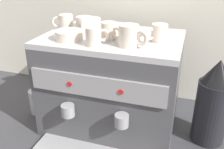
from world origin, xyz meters
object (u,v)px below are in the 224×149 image
at_px(ceramic_bowl_2, 136,35).
at_px(coffee_grinder, 213,103).
at_px(ceramic_cup_5, 65,22).
at_px(ceramic_bowl_3, 69,35).
at_px(ceramic_cup_2, 130,36).
at_px(espresso_machine, 112,83).
at_px(milk_pitcher, 38,101).
at_px(ceramic_bowl_1, 114,29).
at_px(ceramic_cup_3, 94,36).
at_px(ceramic_cup_1, 84,25).
at_px(ceramic_cup_4, 110,31).
at_px(ceramic_cup_0, 159,33).
at_px(ceramic_bowl_0, 89,23).

bearing_deg(ceramic_bowl_2, coffee_grinder, 1.25).
height_order(ceramic_cup_5, ceramic_bowl_3, ceramic_cup_5).
bearing_deg(ceramic_cup_5, ceramic_cup_2, -22.62).
height_order(ceramic_cup_5, ceramic_bowl_2, ceramic_cup_5).
bearing_deg(espresso_machine, milk_pitcher, -176.08).
distance_m(espresso_machine, ceramic_bowl_1, 0.25).
bearing_deg(ceramic_cup_5, ceramic_cup_3, -39.08).
bearing_deg(ceramic_cup_2, ceramic_cup_1, 152.72).
height_order(espresso_machine, coffee_grinder, espresso_machine).
height_order(ceramic_cup_1, ceramic_bowl_2, ceramic_cup_1).
xyz_separation_m(espresso_machine, ceramic_cup_4, (0.01, -0.04, 0.26)).
distance_m(ceramic_cup_0, ceramic_bowl_2, 0.10).
distance_m(ceramic_cup_0, ceramic_cup_1, 0.34).
distance_m(ceramic_cup_3, ceramic_bowl_3, 0.13).
distance_m(ceramic_cup_3, ceramic_bowl_2, 0.20).
distance_m(ceramic_bowl_1, ceramic_bowl_3, 0.21).
bearing_deg(ceramic_bowl_3, ceramic_cup_2, -1.97).
distance_m(ceramic_cup_2, milk_pitcher, 0.67).
xyz_separation_m(ceramic_bowl_2, milk_pitcher, (-0.51, -0.03, -0.40)).
height_order(ceramic_cup_1, ceramic_cup_2, ceramic_cup_2).
bearing_deg(ceramic_cup_0, ceramic_bowl_3, -166.05).
bearing_deg(espresso_machine, ceramic_bowl_3, -147.88).
xyz_separation_m(espresso_machine, ceramic_cup_1, (-0.14, 0.02, 0.26)).
relative_size(ceramic_cup_1, ceramic_cup_5, 1.11).
bearing_deg(ceramic_cup_1, ceramic_cup_5, 169.33).
distance_m(ceramic_cup_3, ceramic_cup_5, 0.27).
relative_size(ceramic_cup_5, coffee_grinder, 0.25).
xyz_separation_m(ceramic_cup_1, ceramic_cup_3, (0.11, -0.15, 0.00)).
xyz_separation_m(ceramic_cup_3, milk_pitcher, (-0.38, 0.11, -0.42)).
relative_size(ceramic_cup_4, ceramic_bowl_3, 0.82).
relative_size(ceramic_bowl_0, milk_pitcher, 0.88).
distance_m(ceramic_cup_1, ceramic_cup_4, 0.16).
height_order(ceramic_cup_4, ceramic_bowl_2, ceramic_cup_4).
relative_size(ceramic_cup_5, ceramic_bowl_1, 0.90).
relative_size(espresso_machine, ceramic_bowl_3, 5.17).
bearing_deg(ceramic_bowl_1, ceramic_bowl_0, 157.46).
distance_m(ceramic_cup_1, ceramic_cup_2, 0.27).
bearing_deg(ceramic_cup_2, ceramic_cup_5, 157.38).
xyz_separation_m(ceramic_cup_3, ceramic_bowl_0, (-0.13, 0.26, -0.02)).
bearing_deg(ceramic_cup_1, ceramic_bowl_1, 19.57).
bearing_deg(ceramic_cup_3, coffee_grinder, 17.17).
relative_size(ceramic_cup_2, ceramic_bowl_3, 1.04).
relative_size(ceramic_cup_0, coffee_grinder, 0.23).
distance_m(espresso_machine, ceramic_bowl_2, 0.27).
xyz_separation_m(ceramic_cup_5, ceramic_bowl_0, (0.08, 0.08, -0.02)).
height_order(espresso_machine, ceramic_cup_1, ceramic_cup_1).
distance_m(ceramic_cup_4, milk_pitcher, 0.59).
height_order(ceramic_bowl_2, ceramic_bowl_3, ceramic_bowl_3).
xyz_separation_m(espresso_machine, ceramic_bowl_1, (-0.01, 0.06, 0.25)).
height_order(espresso_machine, ceramic_bowl_0, ceramic_bowl_0).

